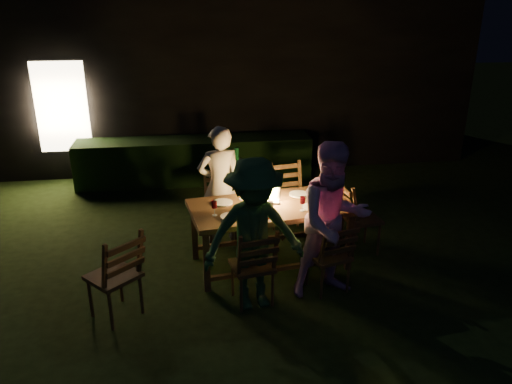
{
  "coord_description": "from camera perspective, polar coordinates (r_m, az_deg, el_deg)",
  "views": [
    {
      "loc": [
        -0.66,
        -5.01,
        3.15
      ],
      "look_at": [
        0.19,
        0.76,
        0.89
      ],
      "focal_mm": 35.0,
      "sensor_mm": 36.0,
      "label": 1
    }
  ],
  "objects": [
    {
      "name": "dining_table",
      "position": [
        6.1,
        1.68,
        -2.16
      ],
      "size": [
        2.06,
        1.23,
        0.81
      ],
      "rotation": [
        0.0,
        0.0,
        0.14
      ],
      "color": "#4C3319",
      "rests_on": "ground"
    },
    {
      "name": "phone",
      "position": [
        5.65,
        -3.37,
        -3.24
      ],
      "size": [
        0.14,
        0.07,
        0.01
      ],
      "primitive_type": "cube",
      "color": "black",
      "rests_on": "dining_table"
    },
    {
      "name": "person_house_side",
      "position": [
        6.69,
        -4.15,
        0.77
      ],
      "size": [
        0.64,
        0.47,
        1.63
      ],
      "primitive_type": "imported",
      "rotation": [
        0.0,
        0.0,
        3.28
      ],
      "color": "#BEB1A2",
      "rests_on": "ground"
    },
    {
      "name": "bottle_bucket_a",
      "position": [
        7.35,
        -2.93,
        3.08
      ],
      "size": [
        0.07,
        0.07,
        0.32
      ],
      "primitive_type": "cylinder",
      "color": "#0F471E",
      "rests_on": "side_table"
    },
    {
      "name": "wineglass_c",
      "position": [
        5.89,
        5.32,
        -1.37
      ],
      "size": [
        0.06,
        0.06,
        0.18
      ],
      "primitive_type": null,
      "color": "#59070F",
      "rests_on": "dining_table"
    },
    {
      "name": "chair_near_left",
      "position": [
        5.52,
        -0.37,
        -9.88
      ],
      "size": [
        0.51,
        0.53,
        0.97
      ],
      "rotation": [
        0.0,
        0.0,
        0.18
      ],
      "color": "#4C3319",
      "rests_on": "ground"
    },
    {
      "name": "wineglass_e",
      "position": [
        5.74,
        1.67,
        -1.88
      ],
      "size": [
        0.06,
        0.06,
        0.18
      ],
      "primitive_type": null,
      "color": "silver",
      "rests_on": "dining_table"
    },
    {
      "name": "person_opp_left",
      "position": [
        5.22,
        -0.23,
        -4.98
      ],
      "size": [
        1.17,
        0.77,
        1.69
      ],
      "primitive_type": "imported",
      "rotation": [
        0.0,
        0.0,
        0.14
      ],
      "color": "#2C582F",
      "rests_on": "ground"
    },
    {
      "name": "person_opp_right",
      "position": [
        5.49,
        8.83,
        -3.31
      ],
      "size": [
        0.95,
        0.79,
        1.78
      ],
      "primitive_type": "imported",
      "rotation": [
        0.0,
        0.0,
        0.14
      ],
      "color": "#E9A0E1",
      "rests_on": "ground"
    },
    {
      "name": "wineglass_a",
      "position": [
        6.21,
        -1.74,
        -0.07
      ],
      "size": [
        0.06,
        0.06,
        0.18
      ],
      "primitive_type": null,
      "color": "#59070F",
      "rests_on": "dining_table"
    },
    {
      "name": "ice_bucket",
      "position": [
        7.4,
        -2.57,
        2.82
      ],
      "size": [
        0.3,
        0.3,
        0.22
      ],
      "primitive_type": "cylinder",
      "color": "#A5A8AD",
      "rests_on": "side_table"
    },
    {
      "name": "wineglass_d",
      "position": [
        6.4,
        6.49,
        0.46
      ],
      "size": [
        0.06,
        0.06,
        0.18
      ],
      "primitive_type": null,
      "color": "#59070F",
      "rests_on": "dining_table"
    },
    {
      "name": "garden_envelope",
      "position": [
        11.29,
        -5.1,
        13.14
      ],
      "size": [
        40.0,
        40.0,
        3.2
      ],
      "color": "black",
      "rests_on": "ground"
    },
    {
      "name": "side_table",
      "position": [
        7.47,
        -2.55,
        1.42
      ],
      "size": [
        0.52,
        0.52,
        0.7
      ],
      "color": "olive",
      "rests_on": "ground"
    },
    {
      "name": "lantern",
      "position": [
        6.07,
        2.01,
        0.13
      ],
      "size": [
        0.16,
        0.16,
        0.35
      ],
      "color": "white",
      "rests_on": "dining_table"
    },
    {
      "name": "plate_near_left",
      "position": [
        5.73,
        -2.87,
        -2.81
      ],
      "size": [
        0.25,
        0.25,
        0.01
      ],
      "primitive_type": "cylinder",
      "color": "white",
      "rests_on": "dining_table"
    },
    {
      "name": "bottle_bucket_b",
      "position": [
        7.43,
        -2.23,
        3.3
      ],
      "size": [
        0.07,
        0.07,
        0.32
      ],
      "primitive_type": "cylinder",
      "color": "#0F471E",
      "rests_on": "side_table"
    },
    {
      "name": "plate_near_right",
      "position": [
        6.02,
        6.41,
        -1.71
      ],
      "size": [
        0.25,
        0.25,
        0.01
      ],
      "primitive_type": "cylinder",
      "color": "white",
      "rests_on": "dining_table"
    },
    {
      "name": "napkin_right",
      "position": [
        5.99,
        7.59,
        -1.9
      ],
      "size": [
        0.18,
        0.14,
        0.01
      ],
      "primitive_type": "cube",
      "color": "red",
      "rests_on": "dining_table"
    },
    {
      "name": "chair_near_right",
      "position": [
        5.81,
        8.31,
        -8.54
      ],
      "size": [
        0.53,
        0.55,
        0.95
      ],
      "rotation": [
        0.0,
        0.0,
        0.27
      ],
      "color": "#4C3319",
      "rests_on": "ground"
    },
    {
      "name": "plate_far_left",
      "position": [
        6.13,
        -3.85,
        -1.2
      ],
      "size": [
        0.25,
        0.25,
        0.01
      ],
      "primitive_type": "cylinder",
      "color": "white",
      "rests_on": "dining_table"
    },
    {
      "name": "bottle_table",
      "position": [
        5.95,
        -0.59,
        -0.49
      ],
      "size": [
        0.07,
        0.07,
        0.28
      ],
      "primitive_type": "cylinder",
      "color": "#0F471E",
      "rests_on": "dining_table"
    },
    {
      "name": "chair_far_left",
      "position": [
        6.85,
        -3.93,
        -3.53
      ],
      "size": [
        0.44,
        0.47,
        0.94
      ],
      "rotation": [
        0.0,
        0.0,
        3.18
      ],
      "color": "#4C3319",
      "rests_on": "ground"
    },
    {
      "name": "plate_far_right",
      "position": [
        6.4,
        4.92,
        -0.24
      ],
      "size": [
        0.25,
        0.25,
        0.01
      ],
      "primitive_type": "cylinder",
      "color": "white",
      "rests_on": "dining_table"
    },
    {
      "name": "chair_spare",
      "position": [
        5.49,
        -15.68,
        -10.73
      ],
      "size": [
        0.68,
        0.68,
        1.04
      ],
      "rotation": [
        0.0,
        0.0,
        0.73
      ],
      "color": "#4C3319",
      "rests_on": "ground"
    },
    {
      "name": "chair_end",
      "position": [
        6.72,
        11.68,
        -4.2
      ],
      "size": [
        0.54,
        0.51,
        1.03
      ],
      "rotation": [
        0.0,
        0.0,
        -1.46
      ],
      "color": "#4C3319",
      "rests_on": "ground"
    },
    {
      "name": "napkin_left",
      "position": [
        5.74,
        1.25,
        -2.76
      ],
      "size": [
        0.18,
        0.14,
        0.01
      ],
      "primitive_type": "cube",
      "color": "red",
      "rests_on": "dining_table"
    },
    {
      "name": "chair_far_right",
      "position": [
        7.1,
        3.94,
        -2.36
      ],
      "size": [
        0.54,
        0.57,
        1.04
      ],
      "rotation": [
        0.0,
        0.0,
        3.31
      ],
      "color": "#4C3319",
      "rests_on": "ground"
    },
    {
      "name": "wineglass_b",
      "position": [
        5.76,
        -4.76,
        -1.88
      ],
      "size": [
        0.06,
        0.06,
        0.18
      ],
      "primitive_type": null,
      "color": "#59070F",
      "rests_on": "dining_table"
    }
  ]
}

